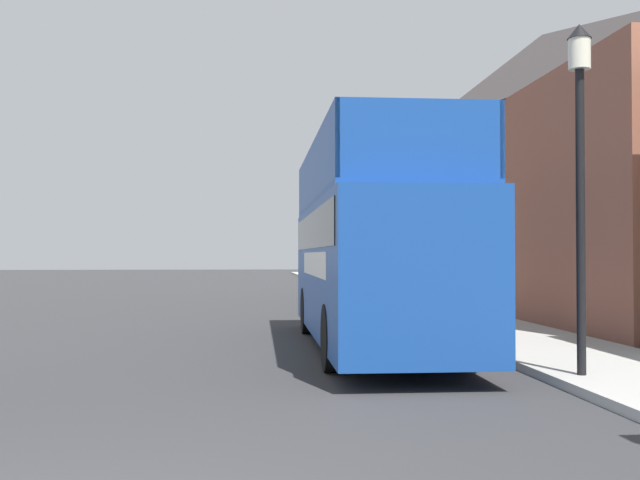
{
  "coord_description": "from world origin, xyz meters",
  "views": [
    {
      "loc": [
        1.28,
        -4.79,
        1.88
      ],
      "look_at": [
        2.66,
        9.6,
        2.17
      ],
      "focal_mm": 42.0,
      "sensor_mm": 36.0,
      "label": 1
    }
  ],
  "objects_px": {
    "tour_bus": "(371,256)",
    "lamp_post_nearest": "(580,135)",
    "parked_car_ahead_of_bus": "(356,296)",
    "lamp_post_second": "(426,197)"
  },
  "relations": [
    {
      "from": "tour_bus",
      "to": "lamp_post_second",
      "type": "xyz_separation_m",
      "value": [
        2.3,
        4.85,
        1.6
      ]
    },
    {
      "from": "lamp_post_nearest",
      "to": "lamp_post_second",
      "type": "xyz_separation_m",
      "value": [
        -0.06,
        9.31,
        -0.19
      ]
    },
    {
      "from": "parked_car_ahead_of_bus",
      "to": "lamp_post_second",
      "type": "distance_m",
      "value": 4.18
    },
    {
      "from": "tour_bus",
      "to": "lamp_post_nearest",
      "type": "xyz_separation_m",
      "value": [
        2.36,
        -4.46,
        1.79
      ]
    },
    {
      "from": "tour_bus",
      "to": "parked_car_ahead_of_bus",
      "type": "distance_m",
      "value": 7.67
    },
    {
      "from": "parked_car_ahead_of_bus",
      "to": "lamp_post_nearest",
      "type": "bearing_deg",
      "value": -85.25
    },
    {
      "from": "parked_car_ahead_of_bus",
      "to": "tour_bus",
      "type": "bearing_deg",
      "value": -98.72
    },
    {
      "from": "parked_car_ahead_of_bus",
      "to": "lamp_post_second",
      "type": "height_order",
      "value": "lamp_post_second"
    },
    {
      "from": "lamp_post_second",
      "to": "parked_car_ahead_of_bus",
      "type": "bearing_deg",
      "value": 119.26
    },
    {
      "from": "tour_bus",
      "to": "lamp_post_second",
      "type": "height_order",
      "value": "lamp_post_second"
    }
  ]
}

